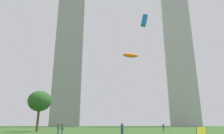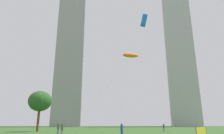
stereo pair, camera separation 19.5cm
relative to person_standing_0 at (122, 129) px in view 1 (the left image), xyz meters
name	(u,v)px [view 1 (the left image)]	position (x,y,z in m)	size (l,w,h in m)	color
person_standing_0	(122,129)	(0.00, 0.00, 0.00)	(0.37, 0.37, 1.66)	#1E478C
person_standing_1	(58,128)	(-8.98, 2.86, 0.03)	(0.38, 0.38, 1.70)	#1E478C
person_standing_3	(62,129)	(-7.83, 0.41, -0.02)	(0.36, 0.36, 1.62)	gray
person_standing_4	(163,127)	(9.23, 15.11, -0.01)	(0.37, 0.37, 1.65)	gray
kite_flying_0	(144,21)	(3.50, -0.41, 15.38)	(2.08, 6.52, 17.30)	silver
kite_flying_6	(131,55)	(1.69, 3.00, 11.09)	(11.40, 6.94, 12.55)	silver
park_tree_0	(40,101)	(-16.59, 15.66, 5.22)	(4.84, 4.84, 8.37)	brown
distant_highrise_0	(70,61)	(-26.61, 88.08, 37.40)	(15.41, 19.83, 76.71)	#939399
distant_highrise_1	(178,53)	(40.98, 90.64, 43.72)	(15.81, 17.80, 89.34)	#A8A8AD
event_banner	(202,132)	(8.71, -3.60, -0.29)	(2.22, 2.53, 1.26)	#4C4C4C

